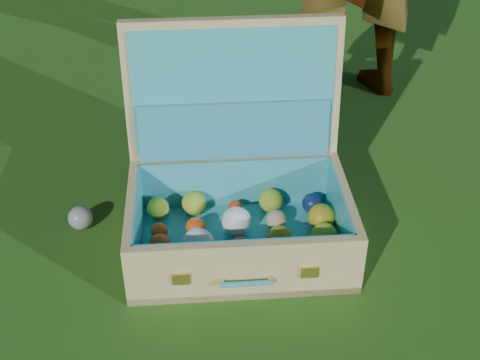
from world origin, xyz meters
The scene contains 3 objects.
ground centered at (0.00, 0.00, 0.00)m, with size 60.00×60.00×0.00m, color #215114.
stray_ball centered at (-0.45, -0.02, 0.04)m, with size 0.07×0.07×0.07m, color #4686B7.
suitcase centered at (0.00, -0.04, 0.16)m, with size 0.64×0.53×0.58m.
Camera 1 is at (0.04, -1.53, 1.23)m, focal length 50.00 mm.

